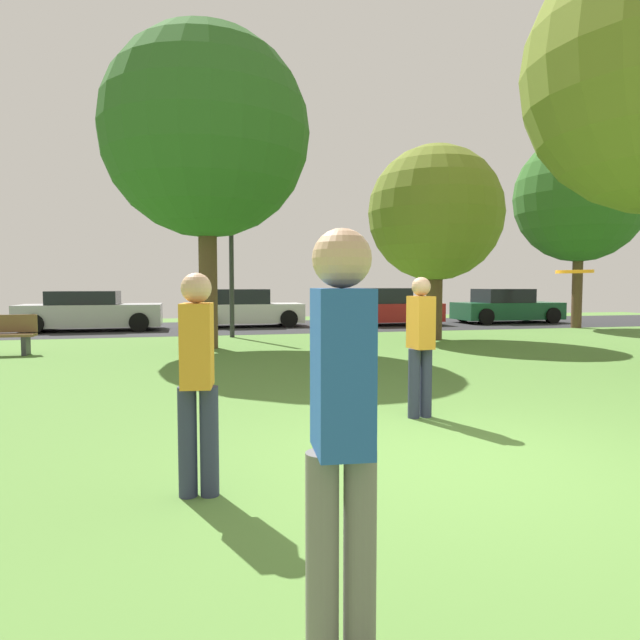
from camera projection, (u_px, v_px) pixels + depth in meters
name	position (u px, v px, depth m)	size (l,w,h in m)	color
ground_plane	(456.00, 463.00, 4.89)	(44.00, 44.00, 0.00)	#547F38
road_strip	(250.00, 327.00, 20.40)	(44.00, 6.40, 0.01)	#28282B
maple_tree_near	(206.00, 134.00, 13.30)	(5.01, 5.01, 7.74)	brown
oak_tree_right	(435.00, 214.00, 15.63)	(3.83, 3.83, 5.52)	brown
oak_tree_center	(580.00, 198.00, 19.75)	(4.61, 4.61, 7.00)	brown
person_thrower	(421.00, 340.00, 6.50)	(0.30, 0.34, 1.67)	#2D334C
person_bystander	(341.00, 423.00, 2.26)	(0.30, 0.34, 1.81)	slate
person_walking	(197.00, 374.00, 4.07)	(0.30, 0.35, 1.67)	#2D334C
frisbee_disc	(575.00, 272.00, 4.17)	(0.36, 0.36, 0.03)	orange
parked_car_silver	(90.00, 312.00, 18.77)	(4.59, 2.09, 1.36)	#B7B7BC
parked_car_white	(245.00, 310.00, 20.56)	(4.13, 1.93, 1.40)	white
parked_car_red	(384.00, 308.00, 21.36)	(4.18, 2.10, 1.43)	#B21E1E
parked_car_green	(506.00, 307.00, 22.67)	(4.28, 2.03, 1.39)	#195633
street_lamp_post	(231.00, 262.00, 16.34)	(0.14, 0.14, 4.50)	#2D2D33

